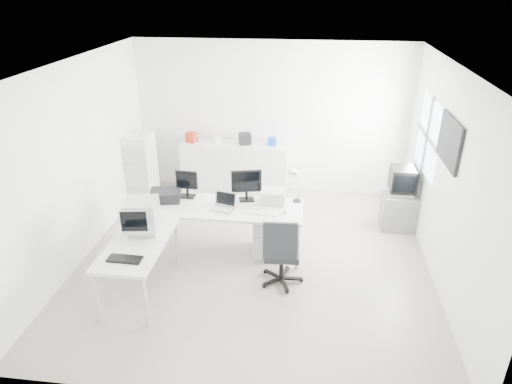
# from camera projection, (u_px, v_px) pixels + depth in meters

# --- Properties ---
(floor) EXTENTS (5.00, 5.00, 0.01)m
(floor) POSITION_uv_depth(u_px,v_px,m) (254.00, 259.00, 6.73)
(floor) COLOR beige
(floor) RESTS_ON ground
(ceiling) EXTENTS (5.00, 5.00, 0.01)m
(ceiling) POSITION_uv_depth(u_px,v_px,m) (254.00, 65.00, 5.53)
(ceiling) COLOR white
(ceiling) RESTS_ON back_wall
(back_wall) EXTENTS (5.00, 0.02, 2.80)m
(back_wall) POSITION_uv_depth(u_px,v_px,m) (271.00, 119.00, 8.37)
(back_wall) COLOR white
(back_wall) RESTS_ON floor
(left_wall) EXTENTS (0.02, 5.00, 2.80)m
(left_wall) POSITION_uv_depth(u_px,v_px,m) (78.00, 163.00, 6.41)
(left_wall) COLOR white
(left_wall) RESTS_ON floor
(right_wall) EXTENTS (0.02, 5.00, 2.80)m
(right_wall) POSITION_uv_depth(u_px,v_px,m) (447.00, 181.00, 5.85)
(right_wall) COLOR white
(right_wall) RESTS_ON floor
(window) EXTENTS (0.02, 1.20, 1.10)m
(window) POSITION_uv_depth(u_px,v_px,m) (428.00, 136.00, 6.84)
(window) COLOR white
(window) RESTS_ON right_wall
(wall_picture) EXTENTS (0.04, 0.90, 0.60)m
(wall_picture) POSITION_uv_depth(u_px,v_px,m) (450.00, 141.00, 5.73)
(wall_picture) COLOR black
(wall_picture) RESTS_ON right_wall
(main_desk) EXTENTS (2.40, 0.80, 0.75)m
(main_desk) POSITION_uv_depth(u_px,v_px,m) (221.00, 229.00, 6.79)
(main_desk) COLOR silver
(main_desk) RESTS_ON floor
(side_desk) EXTENTS (0.70, 1.40, 0.75)m
(side_desk) POSITION_uv_depth(u_px,v_px,m) (140.00, 267.00, 5.90)
(side_desk) COLOR silver
(side_desk) RESTS_ON floor
(drawer_pedestal) EXTENTS (0.40, 0.50, 0.60)m
(drawer_pedestal) POSITION_uv_depth(u_px,v_px,m) (268.00, 234.00, 6.79)
(drawer_pedestal) COLOR silver
(drawer_pedestal) RESTS_ON floor
(inkjet_printer) EXTENTS (0.50, 0.42, 0.16)m
(inkjet_printer) POSITION_uv_depth(u_px,v_px,m) (165.00, 195.00, 6.78)
(inkjet_printer) COLOR black
(inkjet_printer) RESTS_ON main_desk
(lcd_monitor_small) EXTENTS (0.34, 0.21, 0.41)m
(lcd_monitor_small) POSITION_uv_depth(u_px,v_px,m) (187.00, 184.00, 6.82)
(lcd_monitor_small) COLOR black
(lcd_monitor_small) RESTS_ON main_desk
(lcd_monitor_large) EXTENTS (0.47, 0.28, 0.46)m
(lcd_monitor_large) POSITION_uv_depth(u_px,v_px,m) (246.00, 186.00, 6.71)
(lcd_monitor_large) COLOR black
(lcd_monitor_large) RESTS_ON main_desk
(laptop) EXTENTS (0.37, 0.37, 0.20)m
(laptop) POSITION_uv_depth(u_px,v_px,m) (222.00, 203.00, 6.49)
(laptop) COLOR #B7B7BA
(laptop) RESTS_ON main_desk
(white_keyboard) EXTENTS (0.40, 0.16, 0.02)m
(white_keyboard) POSITION_uv_depth(u_px,v_px,m) (264.00, 213.00, 6.42)
(white_keyboard) COLOR silver
(white_keyboard) RESTS_ON main_desk
(white_mouse) EXTENTS (0.07, 0.07, 0.07)m
(white_mouse) POSITION_uv_depth(u_px,v_px,m) (285.00, 211.00, 6.42)
(white_mouse) COLOR silver
(white_mouse) RESTS_ON main_desk
(laser_printer) EXTENTS (0.35, 0.30, 0.20)m
(laser_printer) POSITION_uv_depth(u_px,v_px,m) (273.00, 196.00, 6.70)
(laser_printer) COLOR #B5B5B5
(laser_printer) RESTS_ON main_desk
(desk_lamp) EXTENTS (0.21, 0.21, 0.51)m
(desk_lamp) POSITION_uv_depth(u_px,v_px,m) (298.00, 186.00, 6.66)
(desk_lamp) COLOR silver
(desk_lamp) RESTS_ON main_desk
(crt_monitor) EXTENTS (0.50, 0.50, 0.51)m
(crt_monitor) POSITION_uv_depth(u_px,v_px,m) (142.00, 215.00, 5.85)
(crt_monitor) COLOR #B7B7BA
(crt_monitor) RESTS_ON side_desk
(black_keyboard) EXTENTS (0.41, 0.17, 0.03)m
(black_keyboard) POSITION_uv_depth(u_px,v_px,m) (125.00, 259.00, 5.37)
(black_keyboard) COLOR black
(black_keyboard) RESTS_ON side_desk
(office_chair) EXTENTS (0.62, 0.62, 1.03)m
(office_chair) POSITION_uv_depth(u_px,v_px,m) (282.00, 249.00, 6.02)
(office_chair) COLOR #25282A
(office_chair) RESTS_ON floor
(tv_cabinet) EXTENTS (0.55, 0.45, 0.60)m
(tv_cabinet) POSITION_uv_depth(u_px,v_px,m) (398.00, 211.00, 7.45)
(tv_cabinet) COLOR slate
(tv_cabinet) RESTS_ON floor
(crt_tv) EXTENTS (0.50, 0.48, 0.45)m
(crt_tv) POSITION_uv_depth(u_px,v_px,m) (403.00, 182.00, 7.22)
(crt_tv) COLOR black
(crt_tv) RESTS_ON tv_cabinet
(sideboard) EXTENTS (1.97, 0.49, 0.99)m
(sideboard) POSITION_uv_depth(u_px,v_px,m) (235.00, 168.00, 8.60)
(sideboard) COLOR silver
(sideboard) RESTS_ON floor
(clutter_box_a) EXTENTS (0.22, 0.21, 0.18)m
(clutter_box_a) POSITION_uv_depth(u_px,v_px,m) (192.00, 137.00, 8.44)
(clutter_box_a) COLOR red
(clutter_box_a) RESTS_ON sideboard
(clutter_box_b) EXTENTS (0.15, 0.14, 0.13)m
(clutter_box_b) POSITION_uv_depth(u_px,v_px,m) (218.00, 140.00, 8.40)
(clutter_box_b) COLOR silver
(clutter_box_b) RESTS_ON sideboard
(clutter_box_c) EXTENTS (0.26, 0.24, 0.20)m
(clutter_box_c) POSITION_uv_depth(u_px,v_px,m) (245.00, 139.00, 8.32)
(clutter_box_c) COLOR black
(clutter_box_c) RESTS_ON sideboard
(clutter_box_d) EXTENTS (0.16, 0.14, 0.15)m
(clutter_box_d) POSITION_uv_depth(u_px,v_px,m) (272.00, 141.00, 8.28)
(clutter_box_d) COLOR blue
(clutter_box_d) RESTS_ON sideboard
(clutter_bottle) EXTENTS (0.07, 0.07, 0.22)m
(clutter_bottle) POSITION_uv_depth(u_px,v_px,m) (176.00, 135.00, 8.50)
(clutter_bottle) COLOR silver
(clutter_bottle) RESTS_ON sideboard
(filing_cabinet) EXTENTS (0.44, 0.53, 1.26)m
(filing_cabinet) POSITION_uv_depth(u_px,v_px,m) (141.00, 168.00, 8.25)
(filing_cabinet) COLOR silver
(filing_cabinet) RESTS_ON floor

